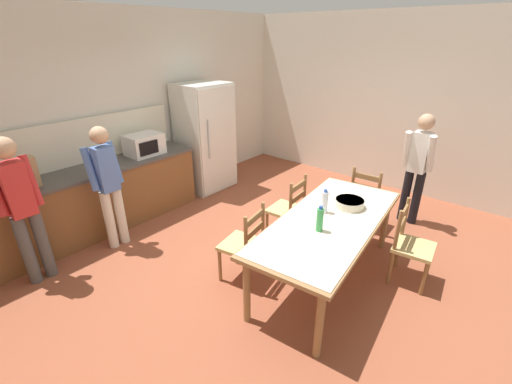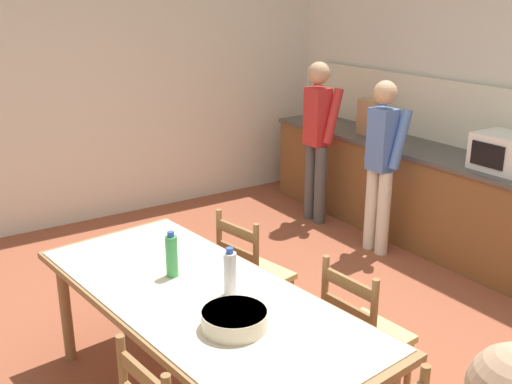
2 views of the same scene
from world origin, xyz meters
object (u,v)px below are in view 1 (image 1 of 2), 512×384
at_px(bottle_off_centre, 325,202).
at_px(chair_side_far_right, 288,209).
at_px(paper_bag, 25,173).
at_px(person_at_sink, 21,205).
at_px(person_by_table, 417,164).
at_px(serving_bowl, 350,203).
at_px(refrigerator, 205,138).
at_px(person_at_counter, 108,182).
at_px(microwave, 144,145).
at_px(bottle_near_centre, 320,219).
at_px(chair_head_end, 367,199).
at_px(chair_side_far_left, 244,245).
at_px(chair_side_near_right, 411,245).
at_px(dining_table, 329,225).

bearing_deg(bottle_off_centre, chair_side_far_right, 65.32).
relative_size(paper_bag, bottle_off_centre, 1.33).
height_order(person_at_sink, person_by_table, person_at_sink).
distance_m(paper_bag, serving_bowl, 3.71).
bearing_deg(paper_bag, refrigerator, -0.23).
relative_size(person_at_counter, person_by_table, 0.99).
bearing_deg(microwave, bottle_near_centre, -90.63).
height_order(bottle_off_centre, chair_head_end, bottle_off_centre).
relative_size(microwave, paper_bag, 1.39).
distance_m(bottle_near_centre, person_at_sink, 3.06).
bearing_deg(person_by_table, chair_side_far_left, -19.36).
bearing_deg(chair_side_far_left, bottle_off_centre, 129.03).
distance_m(person_at_sink, person_by_table, 4.84).
height_order(serving_bowl, chair_side_far_left, chair_side_far_left).
relative_size(refrigerator, microwave, 3.63).
xyz_separation_m(paper_bag, chair_side_near_right, (2.39, -3.65, -0.64)).
distance_m(chair_side_far_left, person_at_sink, 2.35).
bearing_deg(person_by_table, serving_bowl, -7.25).
relative_size(refrigerator, chair_side_near_right, 2.00).
bearing_deg(paper_bag, serving_bowl, -53.49).
bearing_deg(bottle_near_centre, chair_side_near_right, -38.19).
height_order(dining_table, chair_side_near_right, chair_side_near_right).
xyz_separation_m(bottle_off_centre, chair_head_end, (1.29, 0.03, -0.45)).
distance_m(dining_table, bottle_near_centre, 0.34).
xyz_separation_m(refrigerator, bottle_off_centre, (-0.83, -2.81, -0.02)).
relative_size(serving_bowl, chair_side_near_right, 0.35).
distance_m(paper_bag, chair_side_near_right, 4.41).
bearing_deg(bottle_off_centre, microwave, 96.82).
height_order(refrigerator, person_at_sink, refrigerator).
height_order(bottle_off_centre, person_by_table, person_by_table).
xyz_separation_m(chair_side_far_left, person_at_counter, (-0.55, 1.74, 0.45)).
distance_m(microwave, bottle_near_centre, 2.99).
xyz_separation_m(refrigerator, person_at_counter, (-2.05, -0.50, -0.02)).
bearing_deg(chair_side_far_right, serving_bowl, 84.09).
distance_m(person_at_sink, person_at_counter, 0.93).
bearing_deg(chair_head_end, chair_side_far_left, 71.34).
relative_size(chair_side_far_right, chair_side_near_right, 1.00).
height_order(paper_bag, chair_head_end, paper_bag).
distance_m(paper_bag, person_by_table, 4.95).
distance_m(person_at_counter, person_by_table, 4.09).
distance_m(bottle_off_centre, person_at_counter, 2.61).
bearing_deg(chair_side_near_right, person_by_table, 10.38).
bearing_deg(microwave, chair_head_end, -59.84).
xyz_separation_m(refrigerator, chair_side_near_right, (-0.36, -3.64, -0.47)).
relative_size(dining_table, chair_side_far_left, 2.52).
relative_size(paper_bag, person_at_counter, 0.23).
bearing_deg(refrigerator, chair_side_near_right, -95.59).
bearing_deg(microwave, chair_side_far_left, -98.38).
height_order(bottle_off_centre, chair_side_far_left, bottle_off_centre).
bearing_deg(person_at_sink, serving_bowl, -135.52).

